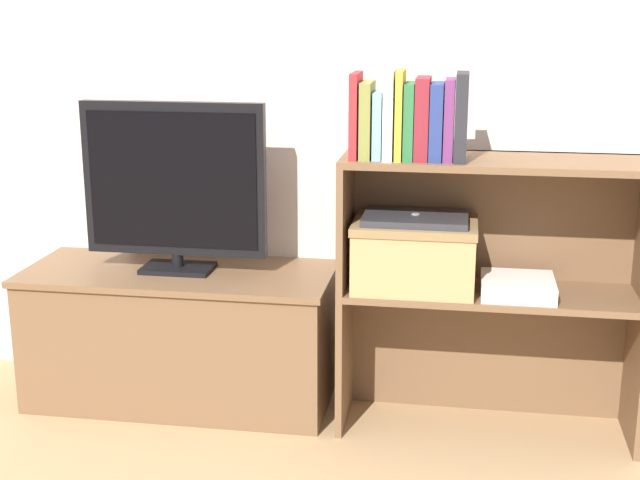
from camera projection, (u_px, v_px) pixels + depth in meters
ground_plane at (312, 436)px, 2.67m from camera, size 16.00×16.00×0.00m
wall_back at (335, 22)px, 2.77m from camera, size 10.00×0.05×2.40m
tv_stand at (181, 335)px, 2.88m from camera, size 0.98×0.41×0.44m
tv at (174, 184)px, 2.75m from camera, size 0.58×0.14×0.53m
bookshelf_lower_tier at (487, 335)px, 2.71m from camera, size 0.88×0.29×0.44m
bookshelf_upper_tier at (494, 202)px, 2.60m from camera, size 0.88×0.29×0.39m
book_crimson at (356, 115)px, 2.51m from camera, size 0.02×0.15×0.24m
book_olive at (367, 120)px, 2.50m from camera, size 0.03×0.14×0.21m
book_skyblue at (379, 125)px, 2.50m from camera, size 0.03×0.12×0.19m
book_ivory at (390, 115)px, 2.49m from camera, size 0.03×0.15×0.25m
book_mustard at (400, 115)px, 2.48m from camera, size 0.02×0.15×0.25m
book_forest at (410, 121)px, 2.48m from camera, size 0.03×0.13×0.21m
book_maroon at (422, 118)px, 2.48m from camera, size 0.04×0.13×0.23m
book_navy at (437, 122)px, 2.47m from camera, size 0.04×0.14×0.21m
book_plum at (449, 120)px, 2.47m from camera, size 0.03×0.12×0.22m
book_charcoal at (461, 117)px, 2.46m from camera, size 0.03×0.15×0.24m
storage_basket_left at (415, 251)px, 2.61m from camera, size 0.36×0.26×0.20m
laptop at (415, 218)px, 2.58m from camera, size 0.30×0.21×0.02m
magazine_stack at (518, 287)px, 2.57m from camera, size 0.21×0.20×0.05m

